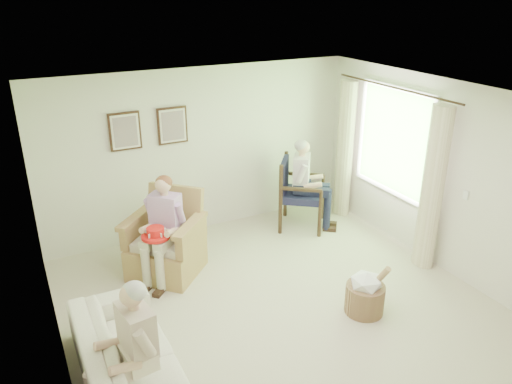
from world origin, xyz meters
TOP-DOWN VIEW (x-y plane):
  - floor at (0.00, 0.00)m, footprint 5.50×5.50m
  - back_wall at (0.00, 2.75)m, footprint 5.00×0.04m
  - left_wall at (-2.50, 0.00)m, footprint 0.04×5.50m
  - right_wall at (2.50, 0.00)m, footprint 0.04×5.50m
  - ceiling at (0.00, 0.00)m, footprint 5.00×5.50m
  - window at (2.46, 1.20)m, footprint 0.13×2.50m
  - curtain_left at (2.33, 0.22)m, footprint 0.34×0.34m
  - curtain_right at (2.33, 2.18)m, footprint 0.34×0.34m
  - framed_print_left at (-1.15, 2.71)m, footprint 0.45×0.05m
  - framed_print_right at (-0.45, 2.71)m, footprint 0.45×0.05m
  - wicker_armchair at (-0.99, 1.69)m, footprint 0.91×0.90m
  - wood_armchair at (1.44, 2.15)m, footprint 0.73×0.69m
  - sofa at (-1.95, -0.29)m, footprint 2.26×0.88m
  - person_wicker at (-0.99, 1.54)m, footprint 0.40×0.62m
  - person_dark at (1.44, 1.97)m, footprint 0.40×0.63m
  - person_sofa at (-1.95, -0.54)m, footprint 0.42×0.63m
  - red_hat at (-1.17, 1.42)m, footprint 0.37×0.37m
  - hatbox at (0.87, -0.31)m, footprint 0.53×0.53m

SIDE VIEW (x-z plane):
  - floor at x=0.00m, z-range 0.00..0.00m
  - hatbox at x=0.87m, z-range -0.08..0.62m
  - sofa at x=-1.95m, z-range 0.00..0.66m
  - wicker_armchair at x=-0.99m, z-range -0.21..0.95m
  - wood_armchair at x=1.44m, z-range 0.05..1.18m
  - person_sofa at x=-1.95m, z-range 0.10..1.40m
  - red_hat at x=-1.17m, z-range 0.68..0.82m
  - person_wicker at x=-0.99m, z-range 0.13..1.54m
  - person_dark at x=1.44m, z-range 0.14..1.59m
  - curtain_left at x=2.33m, z-range 0.00..2.30m
  - curtain_right at x=2.33m, z-range 0.00..2.30m
  - back_wall at x=0.00m, z-range 0.00..2.60m
  - left_wall at x=-2.50m, z-range 0.00..2.60m
  - right_wall at x=2.50m, z-range 0.00..2.60m
  - window at x=2.46m, z-range 0.77..2.40m
  - framed_print_left at x=-1.15m, z-range 1.51..2.06m
  - framed_print_right at x=-0.45m, z-range 1.51..2.06m
  - ceiling at x=0.00m, z-range 2.59..2.61m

